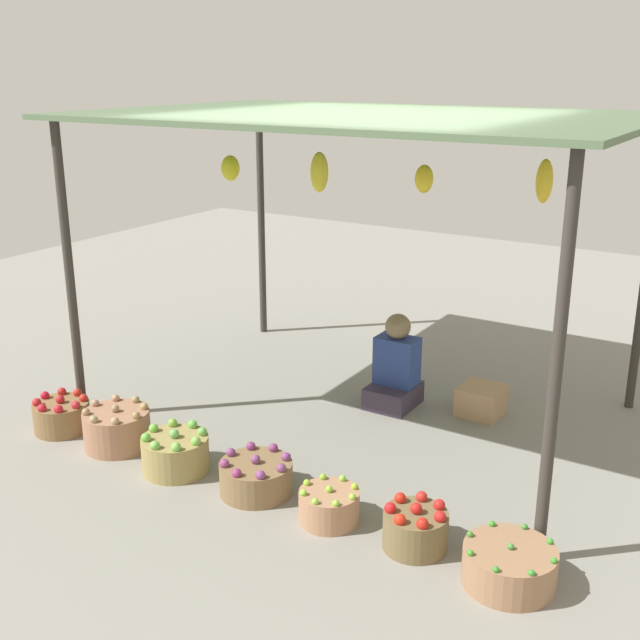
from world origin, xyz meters
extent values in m
plane|color=gray|center=(0.00, 0.00, 0.00)|extent=(14.00, 14.00, 0.00)
cylinder|color=#38332D|center=(-1.85, -1.25, 1.16)|extent=(0.07, 0.07, 2.32)
cylinder|color=#38332D|center=(1.85, -1.25, 1.16)|extent=(0.07, 0.07, 2.32)
cylinder|color=#38332D|center=(-1.85, 1.25, 1.16)|extent=(0.07, 0.07, 2.32)
cube|color=#556E4D|center=(0.00, 0.00, 2.34)|extent=(4.00, 2.79, 0.04)
ellipsoid|color=yellow|center=(-1.15, -0.12, 1.90)|extent=(0.15, 0.15, 0.20)
ellipsoid|color=yellow|center=(-0.41, 0.04, 1.90)|extent=(0.14, 0.14, 0.31)
ellipsoid|color=yellow|center=(0.44, 0.12, 1.90)|extent=(0.13, 0.13, 0.20)
ellipsoid|color=yellow|center=(1.21, 0.46, 1.90)|extent=(0.12, 0.12, 0.32)
cube|color=#3A3142|center=(0.18, 0.25, 0.09)|extent=(0.36, 0.44, 0.18)
cube|color=navy|center=(0.18, 0.30, 0.38)|extent=(0.34, 0.22, 0.40)
sphere|color=#836D4D|center=(0.18, 0.30, 0.67)|extent=(0.21, 0.21, 0.21)
cylinder|color=brown|center=(-1.79, -1.51, 0.11)|extent=(0.42, 0.42, 0.23)
sphere|color=#B31D24|center=(-1.79, -1.51, 0.25)|extent=(0.07, 0.07, 0.07)
sphere|color=#B3262D|center=(-1.61, -1.51, 0.25)|extent=(0.07, 0.07, 0.07)
sphere|color=red|center=(-1.67, -1.39, 0.25)|extent=(0.07, 0.07, 0.07)
sphere|color=#B42419|center=(-1.79, -1.34, 0.25)|extent=(0.07, 0.07, 0.07)
sphere|color=#AC201E|center=(-1.91, -1.39, 0.25)|extent=(0.07, 0.07, 0.07)
sphere|color=#B01424|center=(-1.96, -1.51, 0.25)|extent=(0.07, 0.07, 0.07)
sphere|color=#B42126|center=(-1.91, -1.63, 0.25)|extent=(0.07, 0.07, 0.07)
sphere|color=red|center=(-1.79, -1.68, 0.25)|extent=(0.07, 0.07, 0.07)
sphere|color=red|center=(-1.67, -1.63, 0.25)|extent=(0.07, 0.07, 0.07)
cylinder|color=#9D6F53|center=(-1.22, -1.48, 0.14)|extent=(0.49, 0.49, 0.28)
sphere|color=#957551|center=(-1.22, -1.48, 0.30)|extent=(0.06, 0.06, 0.06)
sphere|color=#977B4E|center=(-1.02, -1.48, 0.30)|extent=(0.06, 0.06, 0.06)
sphere|color=#A18850|center=(-1.08, -1.34, 0.30)|extent=(0.06, 0.06, 0.06)
sphere|color=#998459|center=(-1.22, -1.28, 0.30)|extent=(0.06, 0.06, 0.06)
sphere|color=#A67E5C|center=(-1.37, -1.34, 0.30)|extent=(0.06, 0.06, 0.06)
sphere|color=#A5765F|center=(-1.43, -1.48, 0.30)|extent=(0.06, 0.06, 0.06)
sphere|color=#9A7A53|center=(-1.37, -1.63, 0.30)|extent=(0.06, 0.06, 0.06)
sphere|color=#978560|center=(-1.22, -1.69, 0.30)|extent=(0.06, 0.06, 0.06)
sphere|color=tan|center=(-1.08, -1.63, 0.30)|extent=(0.06, 0.06, 0.06)
cylinder|color=#98864D|center=(-0.61, -1.53, 0.12)|extent=(0.46, 0.46, 0.25)
sphere|color=#67AA50|center=(-0.61, -1.53, 0.28)|extent=(0.07, 0.07, 0.07)
sphere|color=#75BA48|center=(-0.42, -1.53, 0.27)|extent=(0.07, 0.07, 0.07)
sphere|color=#66AC49|center=(-0.48, -1.40, 0.27)|extent=(0.07, 0.07, 0.07)
sphere|color=#63B346|center=(-0.61, -1.34, 0.27)|extent=(0.07, 0.07, 0.07)
sphere|color=#73A83F|center=(-0.75, -1.40, 0.27)|extent=(0.07, 0.07, 0.07)
sphere|color=#69B73F|center=(-0.80, -1.53, 0.27)|extent=(0.07, 0.07, 0.07)
sphere|color=#62B441|center=(-0.75, -1.67, 0.27)|extent=(0.07, 0.07, 0.07)
sphere|color=#72B54A|center=(-0.61, -1.72, 0.27)|extent=(0.07, 0.07, 0.07)
sphere|color=#71B849|center=(-0.48, -1.67, 0.27)|extent=(0.07, 0.07, 0.07)
cylinder|color=brown|center=(0.04, -1.48, 0.11)|extent=(0.48, 0.48, 0.21)
sphere|color=#793F6F|center=(0.04, -1.48, 0.24)|extent=(0.06, 0.06, 0.06)
sphere|color=#783E6E|center=(0.24, -1.48, 0.23)|extent=(0.06, 0.06, 0.06)
sphere|color=#7A3B75|center=(0.18, -1.34, 0.23)|extent=(0.06, 0.06, 0.06)
sphere|color=#783267|center=(0.04, -1.28, 0.23)|extent=(0.06, 0.06, 0.06)
sphere|color=#79316A|center=(-0.10, -1.34, 0.23)|extent=(0.06, 0.06, 0.06)
sphere|color=#75396D|center=(-0.16, -1.48, 0.23)|extent=(0.06, 0.06, 0.06)
sphere|color=#813766|center=(-0.10, -1.63, 0.23)|extent=(0.06, 0.06, 0.06)
sphere|color=#873166|center=(0.04, -1.68, 0.23)|extent=(0.06, 0.06, 0.06)
sphere|color=#7D3B73|center=(0.18, -1.63, 0.23)|extent=(0.06, 0.06, 0.06)
cylinder|color=#A77958|center=(0.63, -1.52, 0.10)|extent=(0.38, 0.38, 0.20)
sphere|color=#89CA33|center=(0.63, -1.52, 0.22)|extent=(0.04, 0.04, 0.04)
sphere|color=#94C93C|center=(0.79, -1.52, 0.21)|extent=(0.04, 0.04, 0.04)
sphere|color=#95C12E|center=(0.74, -1.41, 0.21)|extent=(0.04, 0.04, 0.04)
sphere|color=#82C839|center=(0.63, -1.36, 0.21)|extent=(0.04, 0.04, 0.04)
sphere|color=#83BD32|center=(0.51, -1.41, 0.21)|extent=(0.04, 0.04, 0.04)
sphere|color=#8CC832|center=(0.46, -1.52, 0.21)|extent=(0.04, 0.04, 0.04)
sphere|color=#90C940|center=(0.51, -1.64, 0.21)|extent=(0.04, 0.04, 0.04)
sphere|color=#8BC741|center=(0.63, -1.69, 0.21)|extent=(0.04, 0.04, 0.04)
sphere|color=#89C83D|center=(0.74, -1.64, 0.21)|extent=(0.04, 0.04, 0.04)
cylinder|color=brown|center=(1.20, -1.50, 0.11)|extent=(0.38, 0.38, 0.23)
sphere|color=red|center=(1.20, -1.50, 0.26)|extent=(0.07, 0.07, 0.07)
sphere|color=red|center=(1.35, -1.50, 0.25)|extent=(0.07, 0.07, 0.07)
sphere|color=red|center=(1.29, -1.39, 0.25)|extent=(0.07, 0.07, 0.07)
sphere|color=red|center=(1.17, -1.36, 0.25)|extent=(0.07, 0.07, 0.07)
sphere|color=red|center=(1.07, -1.44, 0.25)|extent=(0.07, 0.07, 0.07)
sphere|color=red|center=(1.07, -1.57, 0.25)|extent=(0.07, 0.07, 0.07)
sphere|color=red|center=(1.17, -1.65, 0.25)|extent=(0.07, 0.07, 0.07)
sphere|color=red|center=(1.29, -1.62, 0.25)|extent=(0.07, 0.07, 0.07)
cylinder|color=#9A7151|center=(1.78, -1.55, 0.11)|extent=(0.51, 0.51, 0.21)
sphere|color=#3F8635|center=(1.78, -1.55, 0.23)|extent=(0.04, 0.04, 0.04)
sphere|color=#368E29|center=(2.01, -1.55, 0.23)|extent=(0.04, 0.04, 0.04)
sphere|color=#39912B|center=(1.94, -1.38, 0.23)|extent=(0.04, 0.04, 0.04)
sphere|color=#3F8631|center=(1.78, -1.31, 0.23)|extent=(0.04, 0.04, 0.04)
sphere|color=#359125|center=(1.61, -1.38, 0.23)|extent=(0.04, 0.04, 0.04)
sphere|color=#3E8329|center=(1.55, -1.55, 0.23)|extent=(0.04, 0.04, 0.04)
sphere|color=#3A9324|center=(1.61, -1.71, 0.23)|extent=(0.04, 0.04, 0.04)
sphere|color=#35882A|center=(1.78, -1.78, 0.23)|extent=(0.04, 0.04, 0.04)
sphere|color=#358A2E|center=(1.94, -1.71, 0.23)|extent=(0.04, 0.04, 0.04)
cube|color=tan|center=(0.86, 0.48, 0.12)|extent=(0.34, 0.34, 0.23)
camera|label=1|loc=(2.83, -5.20, 2.69)|focal=44.42mm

